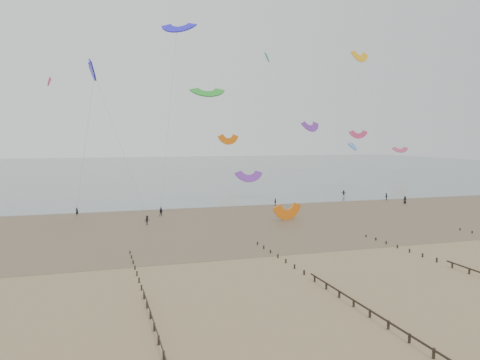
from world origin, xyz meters
name	(u,v)px	position (x,y,z in m)	size (l,w,h in m)	color
ground	(259,269)	(0.00, 0.00, 0.00)	(500.00, 500.00, 0.00)	brown
sea_and_shore	(176,222)	(-4.08, 34.40, 0.01)	(500.00, 665.00, 0.03)	#475654
groynes	(384,321)	(4.00, -19.05, 0.47)	(72.16, 50.16, 1.00)	black
kitesurfer_lead	(77,211)	(-21.81, 47.19, 0.81)	(0.59, 0.39, 1.62)	black
kitesurfers	(270,204)	(19.06, 46.05, 0.85)	(115.68, 27.29, 1.77)	black
grounded_kite	(288,220)	(16.51, 30.17, 0.00)	(5.93, 3.11, 4.52)	orange
kites_airborne	(94,126)	(-17.97, 93.98, 19.08)	(225.78, 120.24, 40.16)	#992645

